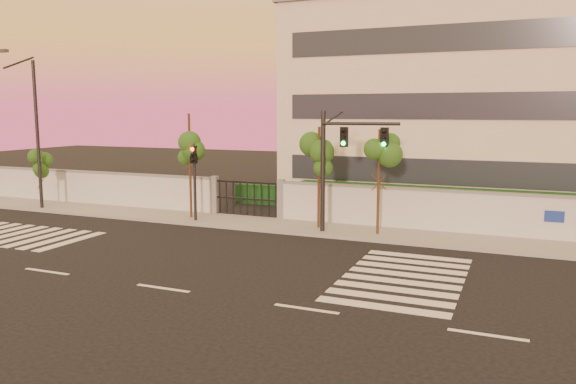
# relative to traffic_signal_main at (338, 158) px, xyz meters

# --- Properties ---
(ground) EXTENTS (120.00, 120.00, 0.00)m
(ground) POSITION_rel_traffic_signal_main_xyz_m (-2.79, -9.78, -3.63)
(ground) COLOR black
(ground) RESTS_ON ground
(sidewalk) EXTENTS (60.00, 3.00, 0.15)m
(sidewalk) POSITION_rel_traffic_signal_main_xyz_m (-2.79, 0.72, -3.55)
(sidewalk) COLOR gray
(sidewalk) RESTS_ON ground
(perimeter_wall) EXTENTS (60.00, 0.36, 2.20)m
(perimeter_wall) POSITION_rel_traffic_signal_main_xyz_m (-2.69, 2.22, -2.56)
(perimeter_wall) COLOR silver
(perimeter_wall) RESTS_ON ground
(hedge_row) EXTENTS (41.00, 4.25, 1.80)m
(hedge_row) POSITION_rel_traffic_signal_main_xyz_m (-1.62, 4.96, -2.81)
(hedge_row) COLOR #0F3411
(hedge_row) RESTS_ON ground
(institutional_building) EXTENTS (24.40, 12.40, 12.25)m
(institutional_building) POSITION_rel_traffic_signal_main_xyz_m (6.21, 12.21, 2.53)
(institutional_building) COLOR beige
(institutional_building) RESTS_ON ground
(distant_skyscraper) EXTENTS (16.00, 16.00, 118.00)m
(distant_skyscraper) POSITION_rel_traffic_signal_main_xyz_m (-67.79, 270.22, 58.36)
(distant_skyscraper) COLOR slate
(distant_skyscraper) RESTS_ON ground
(road_markings) EXTENTS (57.00, 7.62, 0.02)m
(road_markings) POSITION_rel_traffic_signal_main_xyz_m (-4.37, -6.02, -3.62)
(road_markings) COLOR silver
(road_markings) RESTS_ON ground
(street_tree_b) EXTENTS (1.29, 1.03, 3.45)m
(street_tree_b) POSITION_rel_traffic_signal_main_xyz_m (-18.71, 0.48, -1.08)
(street_tree_b) COLOR #382314
(street_tree_b) RESTS_ON ground
(street_tree_c) EXTENTS (1.61, 1.28, 5.62)m
(street_tree_c) POSITION_rel_traffic_signal_main_xyz_m (-8.27, 0.59, 0.51)
(street_tree_c) COLOR #382314
(street_tree_c) RESTS_ON ground
(street_tree_d) EXTENTS (1.61, 1.28, 5.01)m
(street_tree_d) POSITION_rel_traffic_signal_main_xyz_m (-1.13, 0.71, 0.06)
(street_tree_d) COLOR #382314
(street_tree_d) RESTS_ON ground
(street_tree_e) EXTENTS (1.58, 1.26, 4.94)m
(street_tree_e) POSITION_rel_traffic_signal_main_xyz_m (1.84, 0.42, 0.01)
(street_tree_e) COLOR #382314
(street_tree_e) RESTS_ON ground
(traffic_signal_main) EXTENTS (3.63, 0.46, 5.74)m
(traffic_signal_main) POSITION_rel_traffic_signal_main_xyz_m (0.00, 0.00, 0.00)
(traffic_signal_main) COLOR black
(traffic_signal_main) RESTS_ON ground
(traffic_signal_secondary) EXTENTS (0.32, 0.32, 4.10)m
(traffic_signal_secondary) POSITION_rel_traffic_signal_main_xyz_m (-7.64, -0.06, -1.02)
(traffic_signal_secondary) COLOR black
(traffic_signal_secondary) RESTS_ON ground
(streetlight_west) EXTENTS (0.54, 2.16, 9.00)m
(streetlight_west) POSITION_rel_traffic_signal_main_xyz_m (-18.00, -0.41, 1.24)
(streetlight_west) COLOR black
(streetlight_west) RESTS_ON ground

